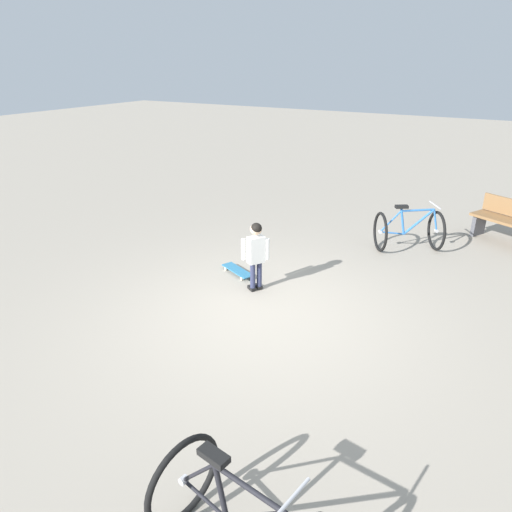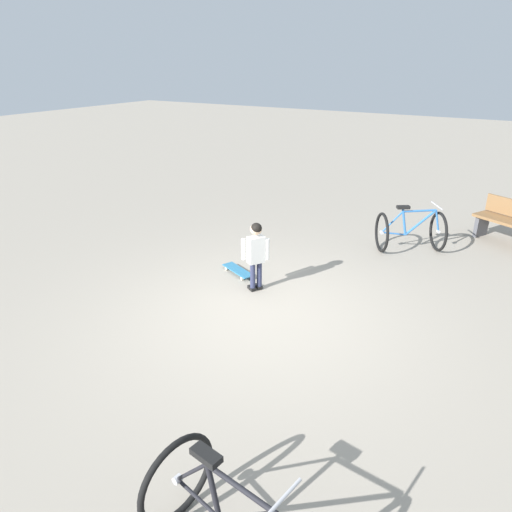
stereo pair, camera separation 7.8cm
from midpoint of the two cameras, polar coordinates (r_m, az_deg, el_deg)
name	(u,v)px [view 1 (the left image)]	position (r m, az deg, el deg)	size (l,w,h in m)	color
ground_plane	(266,315)	(6.35, 0.83, -7.26)	(50.00, 50.00, 0.00)	#9E9384
child_person	(256,249)	(6.73, -0.34, 0.84)	(0.36, 0.28, 1.06)	#2D3351
skateboard	(238,271)	(7.48, -2.57, -1.79)	(0.67, 0.44, 0.07)	teal
bicycle_near	(409,230)	(8.72, 17.93, 3.05)	(1.28, 1.18, 0.85)	black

